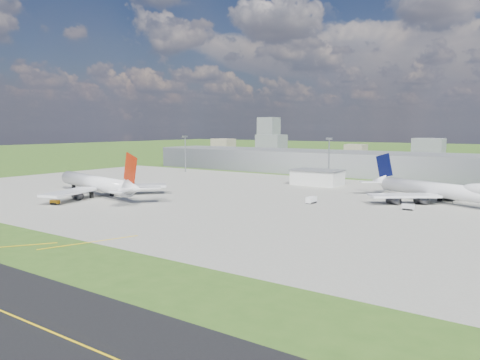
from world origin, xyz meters
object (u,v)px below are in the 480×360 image
Objects in this scene: tug_yellow at (55,202)px; van_white_far at (408,207)px; van_white_near at (311,200)px; airliner_red_twin at (98,184)px; airliner_blue_quad at (447,191)px.

van_white_far reaches higher than tug_yellow.
airliner_red_twin is at bearing 116.04° from van_white_near.
airliner_blue_quad is (137.47, 67.71, -0.21)m from airliner_red_twin.
airliner_red_twin is 18.78× the size of tug_yellow.
airliner_red_twin reaches higher than airliner_blue_quad.
tug_yellow is (-133.17, -93.18, -4.57)m from airliner_blue_quad.
van_white_far is (124.19, 69.48, 0.24)m from tug_yellow.
airliner_red_twin is at bearing -131.06° from airliner_blue_quad.
airliner_red_twin is at bearing -161.03° from van_white_far.
van_white_near is (90.62, 37.41, -4.34)m from airliner_red_twin.
airliner_blue_quad is 17.52× the size of tug_yellow.
airliner_red_twin reaches higher than van_white_far.
tug_yellow is at bearing -150.71° from van_white_far.
airliner_blue_quad is at bearing -140.65° from airliner_red_twin.
van_white_far is at bearing -147.97° from airliner_red_twin.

